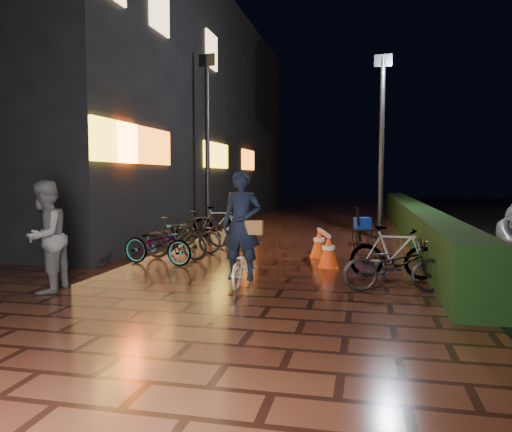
% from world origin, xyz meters
% --- Properties ---
extents(ground, '(80.00, 80.00, 0.00)m').
position_xyz_m(ground, '(0.00, 0.00, 0.00)').
color(ground, '#381911').
rests_on(ground, ground).
extents(hedge, '(0.70, 20.00, 1.00)m').
position_xyz_m(hedge, '(3.30, 8.00, 0.50)').
color(hedge, black).
rests_on(hedge, ground).
extents(bystander_person, '(0.78, 0.95, 1.79)m').
position_xyz_m(bystander_person, '(-3.08, -1.54, 0.89)').
color(bystander_person, '#505052').
rests_on(bystander_person, ground).
extents(storefront_block, '(12.09, 22.00, 9.00)m').
position_xyz_m(storefront_block, '(-9.50, 11.50, 4.50)').
color(storefront_block, black).
rests_on(storefront_block, ground).
extents(lamp_post_hedge, '(0.51, 0.15, 5.31)m').
position_xyz_m(lamp_post_hedge, '(2.29, 6.46, 2.92)').
color(lamp_post_hedge, black).
rests_on(lamp_post_hedge, ground).
extents(lamp_post_sf, '(0.54, 0.20, 5.63)m').
position_xyz_m(lamp_post_sf, '(-3.02, 6.62, 3.09)').
color(lamp_post_sf, black).
rests_on(lamp_post_sf, ground).
extents(cyclist, '(0.71, 1.36, 1.95)m').
position_xyz_m(cyclist, '(-0.14, -0.42, 0.72)').
color(cyclist, white).
rests_on(cyclist, ground).
extents(traffic_barrier, '(0.74, 1.66, 0.68)m').
position_xyz_m(traffic_barrier, '(1.00, 2.19, 0.34)').
color(traffic_barrier, '#FF3D0D').
rests_on(traffic_barrier, ground).
extents(cart_assembly, '(0.67, 0.71, 1.04)m').
position_xyz_m(cart_assembly, '(1.79, 5.30, 0.53)').
color(cart_assembly, black).
rests_on(cart_assembly, ground).
extents(parked_bikes_storefront, '(1.79, 5.23, 0.94)m').
position_xyz_m(parked_bikes_storefront, '(-2.32, 3.01, 0.45)').
color(parked_bikes_storefront, black).
rests_on(parked_bikes_storefront, ground).
extents(parked_bikes_hedge, '(1.69, 1.74, 0.94)m').
position_xyz_m(parked_bikes_hedge, '(2.35, 0.15, 0.45)').
color(parked_bikes_hedge, black).
rests_on(parked_bikes_hedge, ground).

